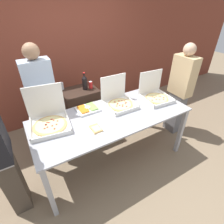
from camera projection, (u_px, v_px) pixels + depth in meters
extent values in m
plane|color=#847056|center=(112.00, 158.00, 2.99)|extent=(16.00, 16.00, 0.00)
cube|color=brown|center=(68.00, 52.00, 3.44)|extent=(10.00, 0.06, 2.80)
cube|color=#A8AAB2|center=(112.00, 116.00, 2.50)|extent=(2.25, 0.95, 0.02)
cube|color=#A8AAB2|center=(50.00, 194.00, 1.99)|extent=(0.06, 0.06, 0.88)
cube|color=#A8AAB2|center=(181.00, 132.00, 2.90)|extent=(0.06, 0.06, 0.88)
cube|color=#A8AAB2|center=(35.00, 147.00, 2.60)|extent=(0.06, 0.06, 0.88)
cube|color=#A8AAB2|center=(147.00, 108.00, 3.51)|extent=(0.06, 0.06, 0.88)
cube|color=white|center=(120.00, 106.00, 2.68)|extent=(0.44, 0.44, 0.02)
cube|color=white|center=(128.00, 111.00, 2.52)|extent=(0.43, 0.02, 0.04)
cube|color=white|center=(109.00, 108.00, 2.58)|extent=(0.02, 0.43, 0.04)
cube|color=white|center=(132.00, 101.00, 2.75)|extent=(0.02, 0.43, 0.04)
cube|color=white|center=(113.00, 88.00, 2.73)|extent=(0.43, 0.02, 0.41)
cylinder|color=tan|center=(120.00, 105.00, 2.67)|extent=(0.38, 0.38, 0.02)
cylinder|color=beige|center=(120.00, 104.00, 2.67)|extent=(0.32, 0.32, 0.00)
cylinder|color=#C13D2D|center=(126.00, 102.00, 2.70)|extent=(0.03, 0.03, 0.00)
cylinder|color=#C13D2D|center=(125.00, 101.00, 2.74)|extent=(0.03, 0.03, 0.00)
cylinder|color=#C13D2D|center=(122.00, 101.00, 2.74)|extent=(0.03, 0.03, 0.00)
cylinder|color=#C13D2D|center=(119.00, 101.00, 2.74)|extent=(0.03, 0.03, 0.00)
cylinder|color=#C13D2D|center=(115.00, 102.00, 2.72)|extent=(0.03, 0.03, 0.00)
cylinder|color=#C13D2D|center=(118.00, 104.00, 2.67)|extent=(0.03, 0.03, 0.00)
cylinder|color=#C13D2D|center=(117.00, 104.00, 2.66)|extent=(0.03, 0.03, 0.00)
cylinder|color=#C13D2D|center=(117.00, 106.00, 2.61)|extent=(0.03, 0.03, 0.00)
cylinder|color=#C13D2D|center=(120.00, 105.00, 2.63)|extent=(0.03, 0.03, 0.00)
cylinder|color=#C13D2D|center=(123.00, 106.00, 2.61)|extent=(0.03, 0.03, 0.00)
cylinder|color=#C13D2D|center=(123.00, 105.00, 2.64)|extent=(0.03, 0.03, 0.00)
cylinder|color=#C13D2D|center=(127.00, 106.00, 2.60)|extent=(0.03, 0.03, 0.00)
cylinder|color=#C13D2D|center=(125.00, 104.00, 2.67)|extent=(0.03, 0.03, 0.00)
cube|color=white|center=(50.00, 126.00, 2.26)|extent=(0.55, 0.55, 0.02)
cube|color=white|center=(52.00, 136.00, 2.06)|extent=(0.48, 0.09, 0.04)
cube|color=white|center=(30.00, 129.00, 2.17)|extent=(0.09, 0.48, 0.04)
cube|color=white|center=(68.00, 120.00, 2.32)|extent=(0.09, 0.48, 0.04)
cube|color=white|center=(45.00, 101.00, 2.32)|extent=(0.48, 0.09, 0.46)
cylinder|color=tan|center=(50.00, 125.00, 2.25)|extent=(0.43, 0.43, 0.02)
cylinder|color=beige|center=(50.00, 125.00, 2.24)|extent=(0.37, 0.37, 0.00)
cylinder|color=#C13D2D|center=(57.00, 121.00, 2.30)|extent=(0.03, 0.03, 0.00)
cylinder|color=#C13D2D|center=(54.00, 120.00, 2.31)|extent=(0.03, 0.03, 0.00)
cylinder|color=#C13D2D|center=(52.00, 119.00, 2.33)|extent=(0.03, 0.03, 0.00)
cylinder|color=#C13D2D|center=(49.00, 123.00, 2.27)|extent=(0.03, 0.03, 0.00)
cylinder|color=#C13D2D|center=(47.00, 122.00, 2.27)|extent=(0.03, 0.03, 0.00)
cylinder|color=#C13D2D|center=(46.00, 125.00, 2.24)|extent=(0.03, 0.03, 0.00)
cylinder|color=#C13D2D|center=(46.00, 125.00, 2.23)|extent=(0.03, 0.03, 0.00)
cylinder|color=#C13D2D|center=(45.00, 129.00, 2.17)|extent=(0.03, 0.03, 0.00)
cylinder|color=#C13D2D|center=(47.00, 127.00, 2.19)|extent=(0.03, 0.03, 0.00)
cylinder|color=#C13D2D|center=(54.00, 129.00, 2.17)|extent=(0.03, 0.03, 0.00)
cylinder|color=#C13D2D|center=(52.00, 126.00, 2.21)|extent=(0.03, 0.03, 0.00)
cylinder|color=#C13D2D|center=(57.00, 124.00, 2.24)|extent=(0.03, 0.03, 0.00)
cube|color=white|center=(157.00, 100.00, 2.84)|extent=(0.46, 0.46, 0.02)
cube|color=white|center=(165.00, 104.00, 2.68)|extent=(0.42, 0.05, 0.04)
cube|color=white|center=(146.00, 101.00, 2.75)|extent=(0.05, 0.42, 0.04)
cube|color=white|center=(167.00, 95.00, 2.90)|extent=(0.05, 0.42, 0.04)
cube|color=white|center=(150.00, 83.00, 2.89)|extent=(0.42, 0.05, 0.40)
cylinder|color=tan|center=(157.00, 99.00, 2.83)|extent=(0.37, 0.37, 0.02)
cylinder|color=beige|center=(157.00, 98.00, 2.83)|extent=(0.32, 0.32, 0.00)
cylinder|color=#C13D2D|center=(160.00, 96.00, 2.86)|extent=(0.03, 0.03, 0.00)
cylinder|color=#C13D2D|center=(159.00, 96.00, 2.88)|extent=(0.03, 0.03, 0.00)
cylinder|color=#C13D2D|center=(156.00, 96.00, 2.87)|extent=(0.03, 0.03, 0.00)
cylinder|color=#C13D2D|center=(154.00, 97.00, 2.84)|extent=(0.03, 0.03, 0.00)
cylinder|color=#C13D2D|center=(153.00, 97.00, 2.85)|extent=(0.03, 0.03, 0.00)
cylinder|color=#C13D2D|center=(152.00, 100.00, 2.76)|extent=(0.03, 0.03, 0.00)
cylinder|color=#C13D2D|center=(156.00, 99.00, 2.78)|extent=(0.03, 0.03, 0.00)
cylinder|color=#C13D2D|center=(160.00, 100.00, 2.77)|extent=(0.03, 0.03, 0.00)
cylinder|color=#C13D2D|center=(164.00, 99.00, 2.79)|extent=(0.03, 0.03, 0.00)
cylinder|color=#C13D2D|center=(164.00, 98.00, 2.83)|extent=(0.03, 0.03, 0.00)
cylinder|color=white|center=(96.00, 129.00, 2.22)|extent=(0.22, 0.22, 0.01)
cube|color=tan|center=(96.00, 129.00, 2.21)|extent=(0.12, 0.17, 0.02)
cube|color=beige|center=(96.00, 128.00, 2.20)|extent=(0.09, 0.12, 0.01)
cube|color=white|center=(88.00, 109.00, 2.59)|extent=(0.32, 0.27, 0.03)
cube|color=orange|center=(83.00, 109.00, 2.55)|extent=(0.11, 0.22, 0.02)
cube|color=#8CC65B|center=(92.00, 107.00, 2.61)|extent=(0.11, 0.22, 0.02)
cylinder|color=white|center=(88.00, 108.00, 2.58)|extent=(0.08, 0.08, 0.02)
cube|color=black|center=(82.00, 114.00, 3.26)|extent=(0.60, 0.45, 0.97)
cylinder|color=black|center=(85.00, 84.00, 2.97)|extent=(0.09, 0.09, 0.20)
cone|color=black|center=(84.00, 77.00, 2.90)|extent=(0.09, 0.09, 0.05)
cylinder|color=black|center=(84.00, 74.00, 2.87)|extent=(0.03, 0.03, 0.03)
cylinder|color=red|center=(84.00, 73.00, 2.86)|extent=(0.04, 0.04, 0.01)
cylinder|color=silver|center=(62.00, 86.00, 2.98)|extent=(0.07, 0.07, 0.12)
cylinder|color=silver|center=(61.00, 83.00, 2.95)|extent=(0.06, 0.06, 0.00)
cylinder|color=red|center=(91.00, 85.00, 3.02)|extent=(0.07, 0.07, 0.12)
cylinder|color=silver|center=(90.00, 82.00, 2.99)|extent=(0.06, 0.06, 0.00)
cube|color=slate|center=(51.00, 130.00, 2.94)|extent=(0.28, 0.20, 0.88)
cube|color=silver|center=(39.00, 86.00, 2.49)|extent=(0.40, 0.22, 0.74)
sphere|color=#9E7556|center=(31.00, 51.00, 2.22)|extent=(0.22, 0.22, 0.22)
cube|color=slate|center=(175.00, 112.00, 3.44)|extent=(0.20, 0.28, 0.82)
cube|color=#D1B27F|center=(183.00, 76.00, 3.02)|extent=(0.22, 0.40, 0.69)
sphere|color=#D8AD8C|center=(190.00, 49.00, 2.77)|extent=(0.20, 0.20, 0.20)
cube|color=#473D33|center=(14.00, 182.00, 2.11)|extent=(0.20, 0.28, 0.88)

